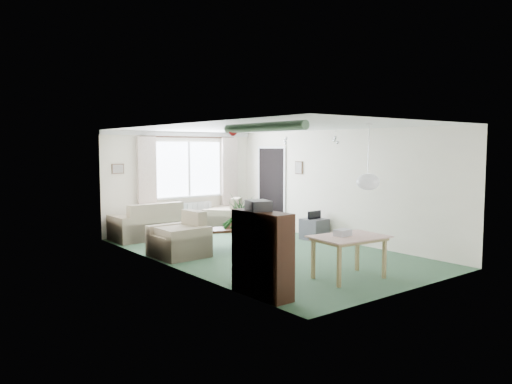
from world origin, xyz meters
TOP-DOWN VIEW (x-y plane):
  - ground at (0.00, 0.00)m, footprint 6.50×6.50m
  - window at (0.20, 3.23)m, footprint 1.80×0.03m
  - curtain_rod at (0.20, 3.15)m, footprint 2.60×0.03m
  - curtain_left at (-0.95, 3.13)m, footprint 0.45×0.08m
  - curtain_right at (1.35, 3.13)m, footprint 0.45×0.08m
  - radiator at (0.20, 3.19)m, footprint 1.20×0.10m
  - doorway at (1.99, 2.20)m, footprint 0.03×0.95m
  - pendant_lamp at (0.20, -2.30)m, footprint 0.36×0.36m
  - tinsel_garland at (-1.92, -2.30)m, footprint 1.60×1.60m
  - bauble_cluster_a at (1.30, 0.90)m, footprint 0.20×0.20m
  - bauble_cluster_b at (1.60, -0.30)m, footprint 0.20×0.20m
  - wall_picture_back at (-1.60, 3.23)m, footprint 0.28×0.03m
  - wall_picture_right at (1.98, 1.20)m, footprint 0.03×0.24m
  - sofa at (-1.10, 2.75)m, footprint 1.63×0.86m
  - armchair_corner at (0.88, 2.73)m, footprint 1.22×1.21m
  - armchair_left at (-1.50, 0.71)m, footprint 0.92×0.97m
  - coffee_table at (-0.44, 0.68)m, footprint 1.07×0.84m
  - photo_frame at (-0.41, 0.66)m, footprint 0.12×0.07m
  - bookshelf at (-1.84, -2.19)m, footprint 0.35×0.96m
  - hifi_box at (-1.83, -2.09)m, footprint 0.37×0.42m
  - houseplant at (-1.65, -1.45)m, footprint 0.60×0.60m
  - dining_table at (-0.21, -2.29)m, footprint 1.09×0.78m
  - gift_box at (-0.27, -2.21)m, footprint 0.26×0.20m
  - tv_cube at (1.70, 0.39)m, footprint 0.48×0.53m
  - pet_bed at (0.93, 1.39)m, footprint 0.58×0.58m

SIDE VIEW (x-z plane):
  - ground at x=0.00m, z-range 0.00..0.00m
  - pet_bed at x=0.93m, z-range 0.00..0.10m
  - coffee_table at x=-0.44m, z-range 0.00..0.42m
  - tv_cube at x=1.70m, z-range 0.00..0.46m
  - dining_table at x=-0.21m, z-range 0.00..0.64m
  - armchair_corner at x=0.88m, z-range 0.00..0.79m
  - radiator at x=0.20m, z-range 0.12..0.68m
  - sofa at x=-1.10m, z-range 0.00..0.81m
  - armchair_left at x=-1.50m, z-range 0.00..0.83m
  - photo_frame at x=-0.41m, z-range 0.42..0.58m
  - bookshelf at x=-1.84m, z-range 0.00..1.16m
  - houseplant at x=-1.65m, z-range 0.00..1.31m
  - gift_box at x=-0.27m, z-range 0.64..0.76m
  - doorway at x=1.99m, z-range 0.00..2.00m
  - hifi_box at x=-1.83m, z-range 1.16..1.30m
  - curtain_left at x=-0.95m, z-range 0.27..2.27m
  - curtain_right at x=1.35m, z-range 0.27..2.27m
  - pendant_lamp at x=0.20m, z-range 1.30..1.66m
  - window at x=0.20m, z-range 0.85..2.15m
  - wall_picture_back at x=-1.60m, z-range 1.44..1.66m
  - wall_picture_right at x=1.98m, z-range 1.40..1.70m
  - bauble_cluster_a at x=1.30m, z-range 2.12..2.32m
  - bauble_cluster_b at x=1.60m, z-range 2.12..2.32m
  - curtain_rod at x=0.20m, z-range 2.25..2.29m
  - tinsel_garland at x=-1.92m, z-range 2.22..2.34m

